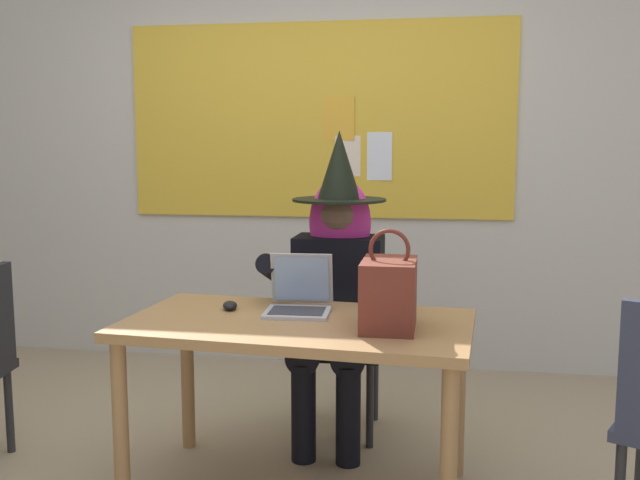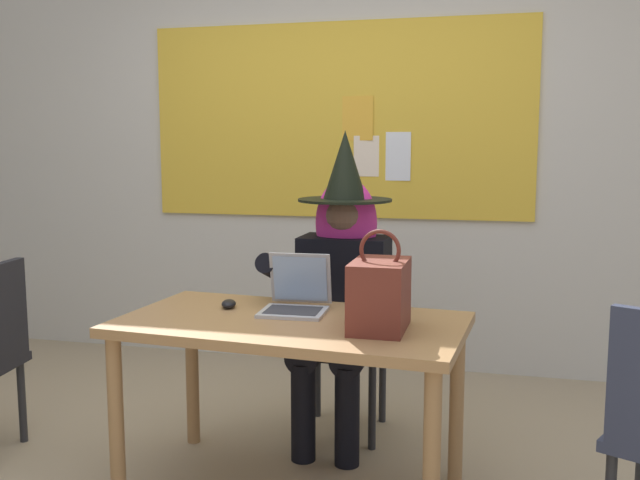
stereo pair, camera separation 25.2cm
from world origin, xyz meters
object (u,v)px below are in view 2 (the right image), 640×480
object	(u,v)px
desk_main	(291,342)
laptop	(296,299)
person_costumed	(342,274)
handbag	(379,294)
chair_at_desk	(347,328)
computer_mouse	(229,304)

from	to	relation	value
desk_main	laptop	bearing A→B (deg)	99.01
person_costumed	handbag	size ratio (longest dim) A/B	3.89
person_costumed	handbag	distance (m)	0.73
chair_at_desk	handbag	size ratio (longest dim) A/B	2.37
desk_main	laptop	distance (m)	0.21
desk_main	handbag	bearing A→B (deg)	-9.94
laptop	handbag	size ratio (longest dim) A/B	0.77
chair_at_desk	laptop	xyz separation A→B (m)	(-0.09, -0.58, 0.27)
chair_at_desk	computer_mouse	bearing A→B (deg)	-34.27
laptop	chair_at_desk	bearing A→B (deg)	78.11
computer_mouse	handbag	distance (m)	0.72
desk_main	chair_at_desk	size ratio (longest dim) A/B	1.57
handbag	chair_at_desk	bearing A→B (deg)	110.26
desk_main	person_costumed	size ratio (longest dim) A/B	0.96
person_costumed	laptop	distance (m)	0.47
laptop	computer_mouse	size ratio (longest dim) A/B	2.80
chair_at_desk	laptop	bearing A→B (deg)	-10.27
chair_at_desk	handbag	distance (m)	0.91
handbag	computer_mouse	bearing A→B (deg)	163.67
chair_at_desk	laptop	distance (m)	0.64
person_costumed	laptop	size ratio (longest dim) A/B	5.05
desk_main	person_costumed	world-z (taller)	person_costumed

